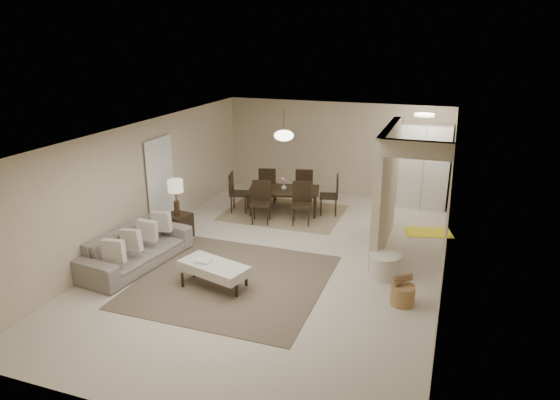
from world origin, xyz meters
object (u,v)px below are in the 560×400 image
at_px(sofa, 136,248).
at_px(ottoman_bench, 214,268).
at_px(round_pouf, 384,266).
at_px(wicker_basket, 403,295).
at_px(dining_table, 284,201).
at_px(pantry_cabinet, 424,166).
at_px(side_table, 178,226).

bearing_deg(sofa, ottoman_bench, -92.58).
relative_size(sofa, round_pouf, 4.26).
bearing_deg(wicker_basket, dining_table, 132.72).
xyz_separation_m(round_pouf, dining_table, (-2.81, 2.63, 0.09)).
bearing_deg(pantry_cabinet, round_pouf, -94.30).
relative_size(ottoman_bench, dining_table, 0.78).
relative_size(pantry_cabinet, wicker_basket, 5.41).
distance_m(ottoman_bench, dining_table, 3.98).
bearing_deg(pantry_cabinet, ottoman_bench, -118.38).
height_order(round_pouf, dining_table, dining_table).
distance_m(pantry_cabinet, dining_table, 3.61).
height_order(sofa, ottoman_bench, sofa).
relative_size(round_pouf, wicker_basket, 1.41).
distance_m(sofa, wicker_basket, 4.91).
xyz_separation_m(pantry_cabinet, ottoman_bench, (-3.03, -5.60, -0.70)).
bearing_deg(wicker_basket, sofa, -177.90).
bearing_deg(sofa, dining_table, -17.33).
bearing_deg(wicker_basket, pantry_cabinet, 91.14).
distance_m(side_table, dining_table, 2.77).
bearing_deg(side_table, ottoman_bench, -45.15).
xyz_separation_m(side_table, dining_table, (1.62, 2.25, 0.03)).
distance_m(side_table, round_pouf, 4.45).
xyz_separation_m(wicker_basket, dining_table, (-3.23, 3.50, 0.13)).
height_order(sofa, side_table, sofa).
relative_size(pantry_cabinet, ottoman_bench, 1.58).
bearing_deg(pantry_cabinet, side_table, -140.83).
height_order(side_table, wicker_basket, side_table).
bearing_deg(ottoman_bench, sofa, -174.19).
bearing_deg(side_table, dining_table, 54.30).
bearing_deg(wicker_basket, side_table, 165.52).
bearing_deg(dining_table, side_table, -139.69).
distance_m(pantry_cabinet, wicker_basket, 5.20).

